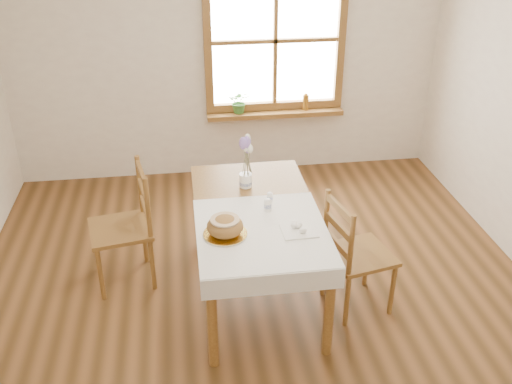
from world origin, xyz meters
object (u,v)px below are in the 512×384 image
at_px(chair_left, 120,227).
at_px(bread_plate, 225,234).
at_px(dining_table, 256,220).
at_px(flower_vase, 246,181).
at_px(chair_right, 360,253).

relative_size(chair_left, bread_plate, 3.42).
bearing_deg(bread_plate, dining_table, 51.82).
bearing_deg(chair_left, flower_vase, 82.58).
distance_m(chair_left, chair_right, 1.86).
bearing_deg(flower_vase, bread_plate, -108.10).
bearing_deg(chair_right, bread_plate, 81.36).
bearing_deg(dining_table, flower_vase, 95.24).
xyz_separation_m(dining_table, flower_vase, (-0.03, 0.36, 0.14)).
height_order(chair_left, bread_plate, chair_left).
bearing_deg(bread_plate, flower_vase, 71.90).
xyz_separation_m(chair_left, bread_plate, (0.78, -0.63, 0.27)).
xyz_separation_m(chair_right, bread_plate, (-1.00, -0.06, 0.29)).
distance_m(bread_plate, flower_vase, 0.72).
bearing_deg(chair_left, dining_table, 63.08).
relative_size(chair_left, chair_right, 1.05).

